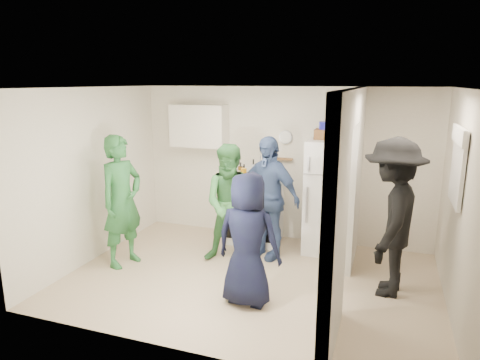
{
  "coord_description": "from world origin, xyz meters",
  "views": [
    {
      "loc": [
        1.61,
        -5.01,
        2.58
      ],
      "look_at": [
        -0.28,
        0.4,
        1.25
      ],
      "focal_mm": 32.0,
      "sensor_mm": 36.0,
      "label": 1
    }
  ],
  "objects_px": {
    "person_green_center": "(232,204)",
    "person_denim": "(268,197)",
    "stove": "(255,211)",
    "blue_bowl": "(327,125)",
    "yellow_cup_stack_top": "(348,133)",
    "person_navy": "(248,240)",
    "wicker_basket": "(327,134)",
    "fridge": "(330,197)",
    "person_nook": "(392,218)",
    "person_green_left": "(122,201)"
  },
  "relations": [
    {
      "from": "wicker_basket",
      "to": "person_navy",
      "type": "xyz_separation_m",
      "value": [
        -0.58,
        -1.98,
        -1.01
      ]
    },
    {
      "from": "yellow_cup_stack_top",
      "to": "person_denim",
      "type": "bearing_deg",
      "value": -159.71
    },
    {
      "from": "person_green_left",
      "to": "yellow_cup_stack_top",
      "type": "bearing_deg",
      "value": -50.68
    },
    {
      "from": "yellow_cup_stack_top",
      "to": "wicker_basket",
      "type": "bearing_deg",
      "value": 154.89
    },
    {
      "from": "blue_bowl",
      "to": "person_nook",
      "type": "height_order",
      "value": "blue_bowl"
    },
    {
      "from": "person_nook",
      "to": "stove",
      "type": "bearing_deg",
      "value": -111.53
    },
    {
      "from": "person_denim",
      "to": "blue_bowl",
      "type": "bearing_deg",
      "value": 55.78
    },
    {
      "from": "fridge",
      "to": "person_green_left",
      "type": "height_order",
      "value": "person_green_left"
    },
    {
      "from": "stove",
      "to": "blue_bowl",
      "type": "height_order",
      "value": "blue_bowl"
    },
    {
      "from": "person_green_left",
      "to": "person_nook",
      "type": "height_order",
      "value": "person_nook"
    },
    {
      "from": "fridge",
      "to": "person_navy",
      "type": "relative_size",
      "value": 1.09
    },
    {
      "from": "stove",
      "to": "person_navy",
      "type": "xyz_separation_m",
      "value": [
        0.52,
        -1.96,
        0.29
      ]
    },
    {
      "from": "stove",
      "to": "person_denim",
      "type": "bearing_deg",
      "value": -55.85
    },
    {
      "from": "yellow_cup_stack_top",
      "to": "person_green_left",
      "type": "height_order",
      "value": "yellow_cup_stack_top"
    },
    {
      "from": "person_green_center",
      "to": "yellow_cup_stack_top",
      "type": "bearing_deg",
      "value": 10.99
    },
    {
      "from": "person_navy",
      "to": "person_nook",
      "type": "bearing_deg",
      "value": -147.85
    },
    {
      "from": "wicker_basket",
      "to": "blue_bowl",
      "type": "distance_m",
      "value": 0.13
    },
    {
      "from": "person_green_center",
      "to": "stove",
      "type": "bearing_deg",
      "value": 69.83
    },
    {
      "from": "blue_bowl",
      "to": "person_denim",
      "type": "height_order",
      "value": "blue_bowl"
    },
    {
      "from": "stove",
      "to": "blue_bowl",
      "type": "xyz_separation_m",
      "value": [
        1.1,
        0.02,
        1.44
      ]
    },
    {
      "from": "blue_bowl",
      "to": "person_navy",
      "type": "bearing_deg",
      "value": -106.3
    },
    {
      "from": "stove",
      "to": "fridge",
      "type": "distance_m",
      "value": 1.26
    },
    {
      "from": "person_denim",
      "to": "fridge",
      "type": "bearing_deg",
      "value": 49.97
    },
    {
      "from": "fridge",
      "to": "person_denim",
      "type": "relative_size",
      "value": 0.95
    },
    {
      "from": "yellow_cup_stack_top",
      "to": "person_navy",
      "type": "height_order",
      "value": "yellow_cup_stack_top"
    },
    {
      "from": "wicker_basket",
      "to": "blue_bowl",
      "type": "height_order",
      "value": "blue_bowl"
    },
    {
      "from": "person_denim",
      "to": "person_nook",
      "type": "xyz_separation_m",
      "value": [
        1.72,
        -0.61,
        0.06
      ]
    },
    {
      "from": "person_green_left",
      "to": "person_denim",
      "type": "height_order",
      "value": "person_green_left"
    },
    {
      "from": "person_green_center",
      "to": "person_denim",
      "type": "height_order",
      "value": "person_denim"
    },
    {
      "from": "wicker_basket",
      "to": "person_green_center",
      "type": "height_order",
      "value": "wicker_basket"
    },
    {
      "from": "blue_bowl",
      "to": "person_denim",
      "type": "xyz_separation_m",
      "value": [
        -0.75,
        -0.54,
        -1.03
      ]
    },
    {
      "from": "wicker_basket",
      "to": "person_denim",
      "type": "distance_m",
      "value": 1.29
    },
    {
      "from": "person_denim",
      "to": "person_navy",
      "type": "xyz_separation_m",
      "value": [
        0.17,
        -1.44,
        -0.11
      ]
    },
    {
      "from": "blue_bowl",
      "to": "person_navy",
      "type": "distance_m",
      "value": 2.36
    },
    {
      "from": "person_denim",
      "to": "person_nook",
      "type": "height_order",
      "value": "person_nook"
    },
    {
      "from": "blue_bowl",
      "to": "person_green_center",
      "type": "bearing_deg",
      "value": -142.86
    },
    {
      "from": "person_nook",
      "to": "person_navy",
      "type": "bearing_deg",
      "value": -54.85
    },
    {
      "from": "person_green_left",
      "to": "person_denim",
      "type": "distance_m",
      "value": 2.09
    },
    {
      "from": "yellow_cup_stack_top",
      "to": "person_navy",
      "type": "bearing_deg",
      "value": -116.14
    },
    {
      "from": "person_green_left",
      "to": "person_green_center",
      "type": "xyz_separation_m",
      "value": [
        1.42,
        0.61,
        -0.07
      ]
    },
    {
      "from": "stove",
      "to": "person_navy",
      "type": "distance_m",
      "value": 2.05
    },
    {
      "from": "yellow_cup_stack_top",
      "to": "blue_bowl",
      "type": "bearing_deg",
      "value": 154.89
    },
    {
      "from": "wicker_basket",
      "to": "person_denim",
      "type": "xyz_separation_m",
      "value": [
        -0.75,
        -0.54,
        -0.9
      ]
    },
    {
      "from": "fridge",
      "to": "person_denim",
      "type": "xyz_separation_m",
      "value": [
        -0.85,
        -0.49,
        0.04
      ]
    },
    {
      "from": "person_nook",
      "to": "person_denim",
      "type": "bearing_deg",
      "value": -102.41
    },
    {
      "from": "fridge",
      "to": "person_navy",
      "type": "height_order",
      "value": "fridge"
    },
    {
      "from": "person_navy",
      "to": "wicker_basket",
      "type": "bearing_deg",
      "value": -102.19
    },
    {
      "from": "blue_bowl",
      "to": "person_nook",
      "type": "xyz_separation_m",
      "value": [
        0.98,
        -1.16,
        -0.97
      ]
    },
    {
      "from": "person_green_left",
      "to": "person_navy",
      "type": "bearing_deg",
      "value": -88.98
    },
    {
      "from": "wicker_basket",
      "to": "yellow_cup_stack_top",
      "type": "relative_size",
      "value": 1.4
    }
  ]
}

